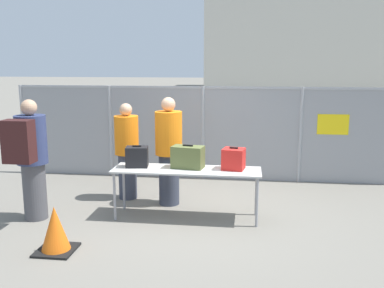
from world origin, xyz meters
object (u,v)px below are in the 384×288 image
at_px(suitcase_red, 234,159).
at_px(traffic_cone, 55,231).
at_px(suitcase_black, 137,157).
at_px(security_worker_near, 169,150).
at_px(utility_trailer, 310,147).
at_px(security_worker_far, 127,150).
at_px(inspection_table, 187,173).
at_px(suitcase_olive, 188,157).
at_px(traveler_hooded, 30,155).

height_order(suitcase_red, traffic_cone, suitcase_red).
bearing_deg(suitcase_black, security_worker_near, 54.26).
relative_size(suitcase_black, suitcase_red, 1.00).
relative_size(utility_trailer, traffic_cone, 5.83).
bearing_deg(utility_trailer, suitcase_black, -129.77).
xyz_separation_m(suitcase_red, security_worker_near, (-1.09, 0.52, 0.00)).
height_order(suitcase_red, security_worker_far, security_worker_far).
distance_m(inspection_table, security_worker_near, 0.75).
bearing_deg(suitcase_red, security_worker_near, 154.61).
xyz_separation_m(utility_trailer, traffic_cone, (-3.86, -5.26, -0.15)).
bearing_deg(security_worker_far, security_worker_near, 143.14).
bearing_deg(inspection_table, suitcase_olive, 85.00).
xyz_separation_m(inspection_table, suitcase_olive, (0.01, 0.08, 0.23)).
relative_size(suitcase_olive, traffic_cone, 0.87).
relative_size(suitcase_red, traffic_cone, 0.62).
distance_m(inspection_table, security_worker_far, 1.44).
height_order(suitcase_black, security_worker_near, security_worker_near).
height_order(inspection_table, suitcase_olive, suitcase_olive).
relative_size(inspection_table, suitcase_olive, 4.37).
xyz_separation_m(suitcase_black, suitcase_red, (1.49, 0.04, 0.00)).
bearing_deg(security_worker_near, suitcase_red, 166.27).
xyz_separation_m(security_worker_far, utility_trailer, (3.54, 3.02, -0.45)).
bearing_deg(suitcase_olive, suitcase_black, -177.82).
xyz_separation_m(suitcase_black, suitcase_olive, (0.79, 0.03, 0.01)).
height_order(security_worker_near, traffic_cone, security_worker_near).
relative_size(security_worker_far, utility_trailer, 0.48).
relative_size(security_worker_near, traffic_cone, 3.04).
height_order(traveler_hooded, security_worker_near, traveler_hooded).
relative_size(inspection_table, security_worker_far, 1.34).
xyz_separation_m(suitcase_red, utility_trailer, (1.66, 3.76, -0.51)).
relative_size(suitcase_black, suitcase_olive, 0.71).
distance_m(traveler_hooded, security_worker_near, 2.17).
bearing_deg(security_worker_far, traveler_hooded, 25.96).
height_order(suitcase_black, suitcase_red, suitcase_red).
bearing_deg(suitcase_olive, security_worker_far, 147.75).
bearing_deg(traffic_cone, suitcase_black, 64.60).
height_order(inspection_table, suitcase_red, suitcase_red).
bearing_deg(security_worker_near, suitcase_olive, 138.46).
bearing_deg(suitcase_olive, inspection_table, -95.00).
height_order(suitcase_red, security_worker_near, security_worker_near).
bearing_deg(traffic_cone, traveler_hooded, 128.92).
bearing_deg(inspection_table, traveler_hooded, -169.99).
distance_m(inspection_table, suitcase_red, 0.75).
bearing_deg(suitcase_red, traveler_hooded, -170.68).
bearing_deg(traveler_hooded, security_worker_far, 57.73).
bearing_deg(suitcase_red, traffic_cone, -145.52).
height_order(security_worker_far, utility_trailer, security_worker_far).
height_order(suitcase_black, utility_trailer, suitcase_black).
height_order(security_worker_far, traffic_cone, security_worker_far).
bearing_deg(security_worker_far, traffic_cone, 60.59).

